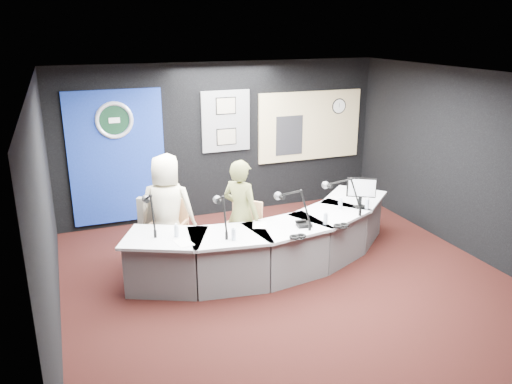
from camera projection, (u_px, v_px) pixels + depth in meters
name	position (u px, v px, depth m)	size (l,w,h in m)	color
ground	(290.00, 282.00, 7.14)	(6.00, 6.00, 0.00)	black
ceiling	(295.00, 77.00, 6.26)	(6.00, 6.00, 0.02)	silver
wall_back	(223.00, 140.00, 9.36)	(6.00, 0.02, 2.80)	black
wall_front	(453.00, 293.00, 4.04)	(6.00, 0.02, 2.80)	black
wall_left	(46.00, 216.00, 5.68)	(0.02, 6.00, 2.80)	black
wall_right	(473.00, 165.00, 7.72)	(0.02, 6.00, 2.80)	black
broadcast_desk	(272.00, 243.00, 7.49)	(4.50, 1.90, 0.75)	silver
backdrop_panel	(117.00, 158.00, 8.73)	(1.60, 0.05, 2.30)	navy
agency_seal	(114.00, 120.00, 8.49)	(0.63, 0.63, 0.07)	silver
seal_center	(114.00, 120.00, 8.50)	(0.48, 0.48, 0.01)	black
pinboard	(226.00, 121.00, 9.24)	(0.90, 0.04, 1.10)	slate
framed_photo_upper	(226.00, 106.00, 9.13)	(0.34, 0.02, 0.27)	gray
framed_photo_lower	(227.00, 137.00, 9.30)	(0.34, 0.02, 0.27)	gray
booth_window_frame	(310.00, 126.00, 9.88)	(2.12, 0.06, 1.32)	tan
booth_glow	(310.00, 126.00, 9.87)	(2.00, 0.02, 1.20)	tan
equipment_rack	(289.00, 135.00, 9.75)	(0.55, 0.02, 0.75)	black
wall_clock	(339.00, 106.00, 9.95)	(0.28, 0.28, 0.01)	white
armchair_left	(168.00, 232.00, 7.57)	(0.56, 0.56, 1.00)	tan
armchair_right	(241.00, 237.00, 7.49)	(0.51, 0.51, 0.91)	tan
draped_jacket	(155.00, 221.00, 7.66)	(0.50, 0.10, 0.70)	gray
person_man	(167.00, 210.00, 7.46)	(0.82, 0.53, 1.68)	beige
person_woman	(241.00, 214.00, 7.37)	(0.59, 0.39, 1.62)	brown
computer_monitor	(361.00, 187.00, 7.74)	(0.46, 0.03, 0.31)	black
desk_phone	(304.00, 225.00, 7.10)	(0.19, 0.16, 0.05)	black
headphones_near	(341.00, 225.00, 7.09)	(0.20, 0.20, 0.03)	black
headphones_far	(298.00, 237.00, 6.72)	(0.21, 0.21, 0.03)	black
paper_stack	(184.00, 243.00, 6.57)	(0.20, 0.28, 0.00)	white
notepad	(260.00, 225.00, 7.15)	(0.19, 0.27, 0.00)	white
boom_mic_a	(150.00, 208.00, 6.92)	(0.16, 0.74, 0.60)	black
boom_mic_b	(221.00, 210.00, 6.87)	(0.19, 0.74, 0.60)	black
boom_mic_c	(294.00, 204.00, 7.10)	(0.35, 0.70, 0.60)	black
boom_mic_d	(343.00, 192.00, 7.61)	(0.41, 0.67, 0.60)	black
water_bottles	(282.00, 219.00, 7.14)	(2.99, 0.61, 0.18)	silver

